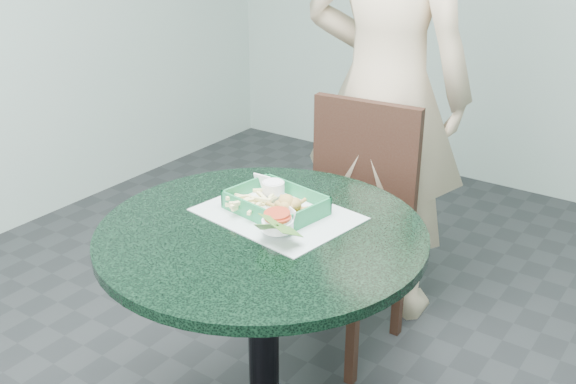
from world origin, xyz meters
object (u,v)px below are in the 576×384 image
Objects in this scene: cafe_table at (263,288)px; crab_sandwich at (291,213)px; dining_chair at (350,210)px; food_basket at (276,213)px; diner_person at (388,35)px; sauce_ramekin at (270,193)px.

crab_sandwich is (0.04, 0.08, 0.22)m from cafe_table.
dining_chair is 0.62m from food_basket.
cafe_table is 1.12m from diner_person.
sauce_ramekin is at bearing 141.99° from food_basket.
cafe_table is 3.50× the size of food_basket.
cafe_table is 0.40× the size of diner_person.
sauce_ramekin is at bearing -92.18° from dining_chair.
cafe_table is at bearing -74.35° from food_basket.
dining_chair is 0.67m from crab_sandwich.
crab_sandwich is (0.07, -0.03, 0.03)m from food_basket.
diner_person is at bearing 89.64° from dining_chair.
diner_person is at bearing 100.86° from crab_sandwich.
dining_chair reaches higher than crab_sandwich.
cafe_table is 0.69m from dining_chair.
sauce_ramekin is (-0.12, 0.07, 0.00)m from crab_sandwich.
food_basket is (0.07, -0.57, 0.23)m from dining_chair.
dining_chair is at bearing 88.72° from diner_person.
crab_sandwich is at bearing 95.08° from diner_person.
cafe_table is 0.24m from crab_sandwich.
crab_sandwich reaches higher than cafe_table.
crab_sandwich is (0.15, -0.60, 0.27)m from dining_chair.
cafe_table is at bearing -86.07° from dining_chair.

